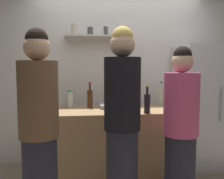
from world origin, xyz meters
TOP-DOWN VIEW (x-y plane):
  - back_wall_assembly at (-0.00, 1.25)m, footprint 4.80×0.32m
  - refrigerator at (1.10, 0.85)m, footprint 0.56×0.68m
  - counter at (-0.17, 0.50)m, footprint 1.65×0.70m
  - baking_pan at (-0.14, 0.63)m, footprint 0.34×0.24m
  - utensil_holder at (0.53, 0.38)m, footprint 0.10×0.10m
  - wine_bottle_green_glass at (0.17, 0.70)m, footprint 0.07×0.07m
  - wine_bottle_pale_glass at (0.54, 0.78)m, footprint 0.08×0.08m
  - wine_bottle_amber_glass at (-0.44, 0.66)m, footprint 0.07×0.07m
  - wine_bottle_dark_glass at (0.20, 0.22)m, footprint 0.07×0.07m
  - water_bottle_plastic at (-0.70, 0.72)m, footprint 0.09×0.09m
  - person_blonde at (-0.16, -0.26)m, footprint 0.34×0.34m
  - person_pink_top at (0.43, -0.22)m, footprint 0.34×0.34m
  - person_brown_jacket at (-0.90, -0.37)m, footprint 0.34×0.34m

SIDE VIEW (x-z plane):
  - counter at x=-0.17m, z-range 0.00..0.90m
  - person_pink_top at x=0.43m, z-range -0.01..1.62m
  - refrigerator at x=1.10m, z-range 0.00..1.73m
  - person_brown_jacket at x=-0.90m, z-range 0.00..1.75m
  - person_blonde at x=-0.16m, z-range 0.00..1.80m
  - baking_pan at x=-0.14m, z-range 0.90..0.95m
  - utensil_holder at x=0.53m, z-range 0.85..1.07m
  - water_bottle_plastic at x=-0.70m, z-range 0.89..1.12m
  - wine_bottle_dark_glass at x=0.20m, z-range 0.86..1.18m
  - wine_bottle_green_glass at x=0.17m, z-range 0.87..1.18m
  - wine_bottle_pale_glass at x=0.54m, z-range 0.86..1.19m
  - wine_bottle_amber_glass at x=-0.44m, z-range 0.86..1.20m
  - back_wall_assembly at x=0.00m, z-range 0.00..2.60m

